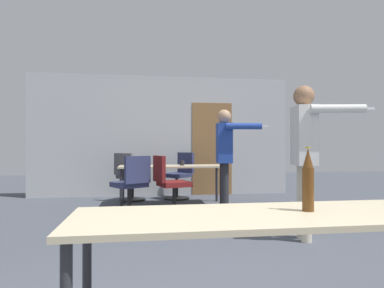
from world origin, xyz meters
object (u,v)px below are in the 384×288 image
at_px(office_chair_side_rolled, 130,178).
at_px(office_chair_far_left, 132,187).
at_px(office_chair_far_right, 170,186).
at_px(drink_cup, 182,163).
at_px(person_right_polo, 305,145).
at_px(office_chair_mid_tucked, 179,177).
at_px(beer_bottle, 308,181).
at_px(person_far_watching, 225,150).

distance_m(office_chair_side_rolled, office_chair_far_left, 1.35).
height_order(office_chair_far_right, drink_cup, office_chair_far_right).
distance_m(person_right_polo, office_chair_mid_tucked, 3.55).
distance_m(office_chair_mid_tucked, office_chair_far_left, 1.77).
bearing_deg(office_chair_far_left, beer_bottle, -106.24).
xyz_separation_m(person_right_polo, office_chair_side_rolled, (-2.09, 3.16, -0.64)).
relative_size(office_chair_mid_tucked, beer_bottle, 2.75).
bearing_deg(office_chair_mid_tucked, person_far_watching, 161.22).
bearing_deg(office_chair_far_right, office_chair_far_left, -102.76).
relative_size(person_far_watching, office_chair_far_right, 1.81).
bearing_deg(office_chair_side_rolled, office_chair_far_left, -46.61).
relative_size(person_far_watching, office_chair_side_rolled, 1.77).
bearing_deg(person_far_watching, office_chair_far_right, -93.17).
bearing_deg(office_chair_far_right, office_chair_side_rolled, -169.21).
relative_size(person_right_polo, office_chair_far_right, 1.92).
distance_m(person_right_polo, beer_bottle, 2.20).
distance_m(person_far_watching, office_chair_far_right, 1.06).
relative_size(office_chair_far_left, beer_bottle, 2.68).
relative_size(person_far_watching, drink_cup, 18.82).
bearing_deg(drink_cup, beer_bottle, -88.20).
height_order(office_chair_far_left, drink_cup, office_chair_far_left).
bearing_deg(drink_cup, office_chair_mid_tucked, 87.52).
distance_m(office_chair_far_right, beer_bottle, 3.86).
height_order(office_chair_far_right, office_chair_far_left, same).
height_order(office_chair_side_rolled, beer_bottle, beer_bottle).
height_order(person_far_watching, beer_bottle, person_far_watching).
distance_m(person_right_polo, office_chair_far_right, 2.41).
relative_size(office_chair_mid_tucked, office_chair_far_left, 1.03).
xyz_separation_m(office_chair_side_rolled, office_chair_far_left, (0.07, -1.35, -0.01)).
xyz_separation_m(office_chair_far_right, beer_bottle, (0.43, -3.81, 0.45)).
bearing_deg(drink_cup, office_chair_far_right, -111.24).
xyz_separation_m(office_chair_far_left, beer_bottle, (1.04, -3.77, 0.45)).
bearing_deg(office_chair_far_right, person_far_watching, 63.07).
bearing_deg(beer_bottle, office_chair_far_left, 105.44).
xyz_separation_m(office_chair_mid_tucked, office_chair_far_left, (-0.93, -1.51, -0.02)).
distance_m(office_chair_far_left, beer_bottle, 3.93).
bearing_deg(office_chair_mid_tucked, office_chair_side_rolled, 61.25).
bearing_deg(office_chair_far_left, office_chair_far_right, -27.69).
relative_size(office_chair_side_rolled, beer_bottle, 2.73).
relative_size(office_chair_far_right, drink_cup, 10.42).
bearing_deg(office_chair_mid_tucked, beer_bottle, 143.43).
distance_m(person_far_watching, person_right_polo, 1.77).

